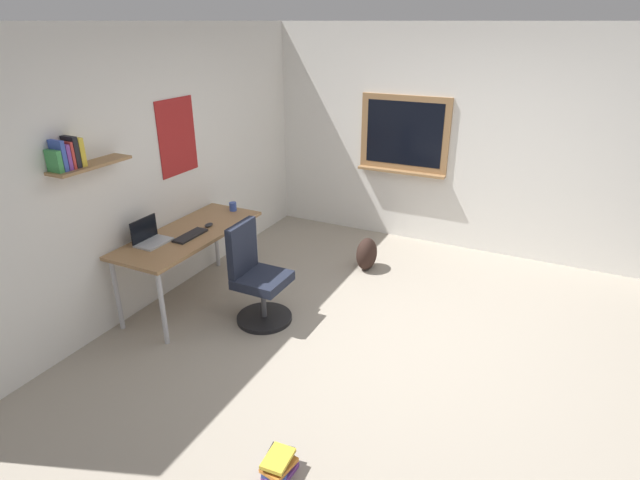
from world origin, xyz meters
TOP-DOWN VIEW (x-y plane):
  - ground_plane at (0.00, 0.00)m, footprint 5.20×5.20m
  - wall_back at (-0.01, 2.45)m, footprint 5.00×0.30m
  - wall_right at (2.45, 0.03)m, footprint 0.22×5.00m
  - desk at (-0.08, 2.05)m, footprint 1.57×0.65m
  - office_chair at (-0.11, 1.28)m, footprint 0.52×0.52m
  - laptop at (-0.44, 2.20)m, footprint 0.31×0.21m
  - keyboard at (-0.16, 1.97)m, footprint 0.37×0.13m
  - computer_mouse at (0.12, 1.97)m, footprint 0.10×0.06m
  - coffee_mug at (0.60, 2.02)m, footprint 0.08×0.08m
  - backpack at (1.32, 0.74)m, footprint 0.32×0.22m
  - book_stack_on_floor at (-1.58, 0.19)m, footprint 0.26×0.21m

SIDE VIEW (x-z plane):
  - ground_plane at x=0.00m, z-range 0.00..0.00m
  - book_stack_on_floor at x=-1.58m, z-range 0.00..0.15m
  - backpack at x=1.32m, z-range 0.00..0.37m
  - office_chair at x=-0.11m, z-range -0.07..0.88m
  - desk at x=-0.08m, z-range 0.30..1.03m
  - keyboard at x=-0.16m, z-range 0.74..0.76m
  - computer_mouse at x=0.12m, z-range 0.74..0.77m
  - coffee_mug at x=0.60m, z-range 0.74..0.83m
  - laptop at x=-0.44m, z-range 0.68..0.90m
  - wall_right at x=2.45m, z-range 0.00..2.60m
  - wall_back at x=-0.01m, z-range 0.00..2.60m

